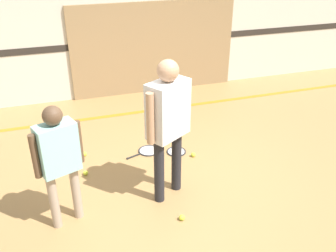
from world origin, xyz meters
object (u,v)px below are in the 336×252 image
(person_student_left, at_px, (59,155))
(tennis_ball_near_instructor, at_px, (182,218))
(person_instructor, at_px, (168,117))
(tennis_ball_by_spare_racket, at_px, (193,155))
(racket_second_spare, at_px, (148,151))
(tennis_ball_stray_left, at_px, (86,173))
(racket_spare_on_floor, at_px, (176,151))
(tennis_ball_stray_right, at_px, (84,154))

(person_student_left, bearing_deg, tennis_ball_near_instructor, -37.48)
(person_instructor, relative_size, tennis_ball_by_spare_racket, 26.26)
(racket_second_spare, bearing_deg, person_student_left, 24.53)
(tennis_ball_stray_left, bearing_deg, racket_spare_on_floor, 8.31)
(tennis_ball_near_instructor, bearing_deg, tennis_ball_by_spare_racket, 63.24)
(person_instructor, xyz_separation_m, racket_second_spare, (0.02, 1.05, -1.06))
(racket_spare_on_floor, distance_m, tennis_ball_by_spare_racket, 0.28)
(person_student_left, distance_m, tennis_ball_near_instructor, 1.54)
(racket_second_spare, xyz_separation_m, tennis_ball_by_spare_racket, (0.59, -0.34, 0.02))
(person_instructor, height_order, tennis_ball_near_instructor, person_instructor)
(person_instructor, distance_m, tennis_ball_stray_right, 1.83)
(racket_second_spare, relative_size, tennis_ball_stray_right, 8.56)
(person_student_left, bearing_deg, tennis_ball_stray_left, 51.06)
(racket_second_spare, relative_size, tennis_ball_by_spare_racket, 8.56)
(tennis_ball_by_spare_racket, bearing_deg, racket_second_spare, 150.18)
(tennis_ball_stray_right, bearing_deg, racket_spare_on_floor, -12.41)
(tennis_ball_stray_right, bearing_deg, tennis_ball_by_spare_racket, -18.50)
(racket_spare_on_floor, xyz_separation_m, tennis_ball_near_instructor, (-0.43, -1.43, 0.02))
(person_instructor, relative_size, tennis_ball_near_instructor, 26.26)
(tennis_ball_near_instructor, height_order, tennis_ball_by_spare_racket, same)
(person_instructor, distance_m, tennis_ball_by_spare_racket, 1.40)
(person_instructor, xyz_separation_m, tennis_ball_near_instructor, (0.00, -0.51, -1.04))
(person_student_left, height_order, racket_second_spare, person_student_left)
(racket_second_spare, height_order, tennis_ball_stray_right, tennis_ball_stray_right)
(person_student_left, height_order, tennis_ball_stray_right, person_student_left)
(person_instructor, xyz_separation_m, tennis_ball_stray_left, (-0.93, 0.72, -1.04))
(tennis_ball_near_instructor, relative_size, tennis_ball_stray_left, 1.00)
(person_student_left, relative_size, racket_spare_on_floor, 2.63)
(racket_second_spare, relative_size, tennis_ball_near_instructor, 8.56)
(racket_spare_on_floor, relative_size, tennis_ball_stray_left, 8.20)
(tennis_ball_near_instructor, xyz_separation_m, tennis_ball_by_spare_racket, (0.61, 1.22, 0.00))
(tennis_ball_stray_left, height_order, tennis_ball_stray_right, same)
(tennis_ball_stray_right, bearing_deg, person_student_left, -103.88)
(tennis_ball_near_instructor, distance_m, tennis_ball_by_spare_racket, 1.36)
(person_student_left, bearing_deg, racket_second_spare, 23.32)
(person_instructor, bearing_deg, tennis_ball_by_spare_racket, 18.06)
(person_student_left, distance_m, tennis_ball_stray_left, 1.23)
(racket_spare_on_floor, xyz_separation_m, racket_second_spare, (-0.41, 0.13, 0.00))
(person_student_left, distance_m, tennis_ball_stray_right, 1.62)
(tennis_ball_stray_left, bearing_deg, tennis_ball_by_spare_racket, -0.54)
(person_instructor, height_order, racket_second_spare, person_instructor)
(racket_second_spare, height_order, tennis_ball_stray_left, tennis_ball_stray_left)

